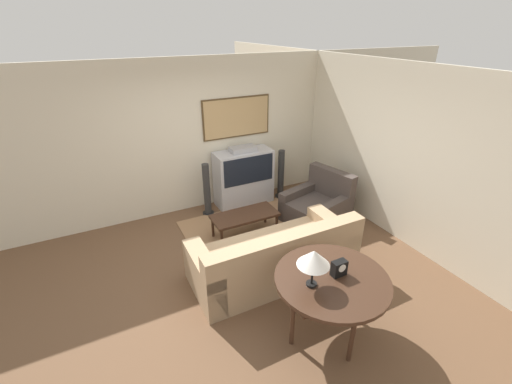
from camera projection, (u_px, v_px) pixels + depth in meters
name	position (u px, v px, depth m)	size (l,w,h in m)	color
ground_plane	(242.00, 269.00, 4.90)	(12.00, 12.00, 0.00)	brown
wall_back	(191.00, 138.00, 6.01)	(12.00, 0.10, 2.70)	beige
wall_right	(392.00, 152.00, 5.37)	(0.06, 12.00, 2.70)	beige
area_rug	(249.00, 231.00, 5.79)	(2.05, 1.67, 0.01)	#99704C
tv	(244.00, 177.00, 6.48)	(1.08, 0.47, 1.15)	#B7B7BC
couch	(275.00, 257.00, 4.65)	(2.24, 0.97, 0.85)	tan
armchair	(318.00, 206.00, 6.01)	(1.15, 1.11, 0.88)	#473D38
coffee_table	(245.00, 217.00, 5.52)	(1.07, 0.49, 0.40)	#3D2619
console_table	(332.00, 283.00, 3.57)	(1.20, 1.20, 0.80)	#3D2619
table_lamp	(314.00, 258.00, 3.30)	(0.33, 0.33, 0.42)	black
mantel_clock	(339.00, 268.00, 3.55)	(0.16, 0.10, 0.17)	black
speaker_tower_left	(207.00, 191.00, 6.13)	(0.21, 0.21, 0.98)	black
speaker_tower_right	(281.00, 175.00, 6.76)	(0.21, 0.21, 0.98)	black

